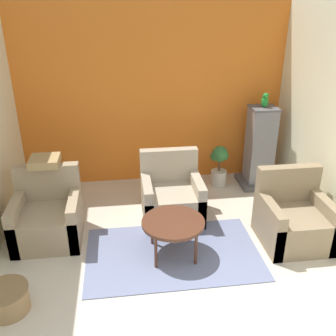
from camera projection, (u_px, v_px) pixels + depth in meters
wall_back_accent at (153, 97)px, 5.89m from camera, size 4.29×0.06×2.80m
area_rug at (173, 253)px, 4.52m from camera, size 2.07×1.28×0.01m
coffee_table at (173, 224)px, 4.35m from camera, size 0.74×0.74×0.47m
armchair_left at (48, 218)px, 4.71m from camera, size 0.81×0.78×0.90m
armchair_right at (293, 220)px, 4.67m from camera, size 0.81×0.78×0.90m
armchair_middle at (172, 197)px, 5.20m from camera, size 0.81×0.78×0.90m
birdcage at (260, 149)px, 5.98m from camera, size 0.57×0.57×1.31m
parrot at (265, 100)px, 5.65m from camera, size 0.10×0.19×0.22m
potted_plant at (219, 164)px, 6.05m from camera, size 0.28×0.26×0.68m
wicker_basket at (7, 299)px, 3.65m from camera, size 0.43×0.43×0.27m
throw_pillow at (45, 161)px, 4.69m from camera, size 0.36×0.36×0.10m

